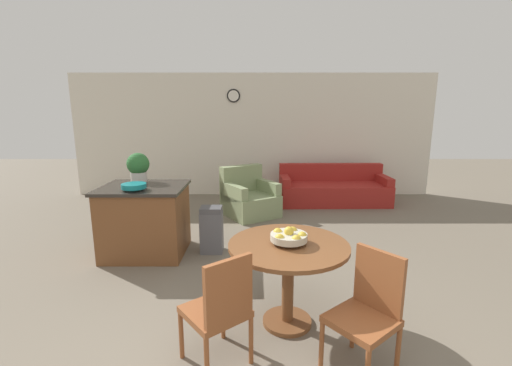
{
  "coord_description": "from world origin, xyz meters",
  "views": [
    {
      "loc": [
        0.07,
        -1.63,
        1.89
      ],
      "look_at": [
        0.09,
        2.73,
        0.97
      ],
      "focal_mm": 24.0,
      "sensor_mm": 36.0,
      "label": 1
    }
  ],
  "objects_px": {
    "dining_chair_near_left": "(219,307)",
    "couch": "(331,190)",
    "teal_bowl": "(132,186)",
    "armchair": "(247,199)",
    "dining_table": "(287,262)",
    "potted_plant": "(136,166)",
    "dining_chair_near_right": "(366,307)",
    "trash_bin": "(210,230)",
    "fruit_bowl": "(287,236)",
    "kitchen_island": "(144,220)"
  },
  "relations": [
    {
      "from": "dining_chair_near_left",
      "to": "couch",
      "type": "relative_size",
      "value": 0.41
    },
    {
      "from": "teal_bowl",
      "to": "armchair",
      "type": "relative_size",
      "value": 0.26
    },
    {
      "from": "dining_table",
      "to": "armchair",
      "type": "relative_size",
      "value": 0.9
    },
    {
      "from": "dining_table",
      "to": "potted_plant",
      "type": "bearing_deg",
      "value": 135.7
    },
    {
      "from": "dining_chair_near_right",
      "to": "trash_bin",
      "type": "height_order",
      "value": "dining_chair_near_right"
    },
    {
      "from": "dining_chair_near_left",
      "to": "dining_chair_near_right",
      "type": "height_order",
      "value": "same"
    },
    {
      "from": "dining_chair_near_left",
      "to": "armchair",
      "type": "distance_m",
      "value": 3.86
    },
    {
      "from": "couch",
      "to": "armchair",
      "type": "xyz_separation_m",
      "value": [
        -1.74,
        -0.86,
        0.02
      ]
    },
    {
      "from": "teal_bowl",
      "to": "potted_plant",
      "type": "relative_size",
      "value": 0.75
    },
    {
      "from": "couch",
      "to": "fruit_bowl",
      "type": "bearing_deg",
      "value": -108.51
    },
    {
      "from": "dining_chair_near_right",
      "to": "kitchen_island",
      "type": "height_order",
      "value": "kitchen_island"
    },
    {
      "from": "teal_bowl",
      "to": "trash_bin",
      "type": "distance_m",
      "value": 1.16
    },
    {
      "from": "fruit_bowl",
      "to": "trash_bin",
      "type": "relative_size",
      "value": 0.5
    },
    {
      "from": "trash_bin",
      "to": "couch",
      "type": "distance_m",
      "value": 3.39
    },
    {
      "from": "dining_chair_near_left",
      "to": "potted_plant",
      "type": "xyz_separation_m",
      "value": [
        -1.36,
        2.38,
        0.65
      ]
    },
    {
      "from": "dining_chair_near_right",
      "to": "kitchen_island",
      "type": "relative_size",
      "value": 0.83
    },
    {
      "from": "dining_table",
      "to": "dining_chair_near_right",
      "type": "height_order",
      "value": "dining_chair_near_right"
    },
    {
      "from": "couch",
      "to": "dining_chair_near_right",
      "type": "bearing_deg",
      "value": -100.5
    },
    {
      "from": "dining_chair_near_left",
      "to": "couch",
      "type": "distance_m",
      "value": 5.08
    },
    {
      "from": "armchair",
      "to": "dining_chair_near_left",
      "type": "bearing_deg",
      "value": -124.3
    },
    {
      "from": "dining_chair_near_left",
      "to": "trash_bin",
      "type": "relative_size",
      "value": 1.42
    },
    {
      "from": "teal_bowl",
      "to": "couch",
      "type": "bearing_deg",
      "value": 42.39
    },
    {
      "from": "potted_plant",
      "to": "dining_chair_near_right",
      "type": "bearing_deg",
      "value": -44.6
    },
    {
      "from": "fruit_bowl",
      "to": "potted_plant",
      "type": "height_order",
      "value": "potted_plant"
    },
    {
      "from": "fruit_bowl",
      "to": "dining_chair_near_right",
      "type": "bearing_deg",
      "value": -45.66
    },
    {
      "from": "dining_chair_near_left",
      "to": "fruit_bowl",
      "type": "height_order",
      "value": "fruit_bowl"
    },
    {
      "from": "dining_chair_near_right",
      "to": "trash_bin",
      "type": "distance_m",
      "value": 2.59
    },
    {
      "from": "kitchen_island",
      "to": "armchair",
      "type": "xyz_separation_m",
      "value": [
        1.35,
        1.74,
        -0.17
      ]
    },
    {
      "from": "dining_chair_near_right",
      "to": "potted_plant",
      "type": "bearing_deg",
      "value": 6.74
    },
    {
      "from": "kitchen_island",
      "to": "armchair",
      "type": "relative_size",
      "value": 0.92
    },
    {
      "from": "teal_bowl",
      "to": "couch",
      "type": "height_order",
      "value": "teal_bowl"
    },
    {
      "from": "dining_table",
      "to": "dining_chair_near_right",
      "type": "relative_size",
      "value": 1.16
    },
    {
      "from": "kitchen_island",
      "to": "trash_bin",
      "type": "relative_size",
      "value": 1.71
    },
    {
      "from": "trash_bin",
      "to": "armchair",
      "type": "relative_size",
      "value": 0.54
    },
    {
      "from": "dining_table",
      "to": "couch",
      "type": "distance_m",
      "value": 4.4
    },
    {
      "from": "kitchen_island",
      "to": "teal_bowl",
      "type": "distance_m",
      "value": 0.57
    },
    {
      "from": "potted_plant",
      "to": "armchair",
      "type": "height_order",
      "value": "potted_plant"
    },
    {
      "from": "teal_bowl",
      "to": "dining_chair_near_left",
      "type": "bearing_deg",
      "value": -56.25
    },
    {
      "from": "teal_bowl",
      "to": "trash_bin",
      "type": "height_order",
      "value": "teal_bowl"
    },
    {
      "from": "trash_bin",
      "to": "armchair",
      "type": "height_order",
      "value": "armchair"
    },
    {
      "from": "fruit_bowl",
      "to": "couch",
      "type": "xyz_separation_m",
      "value": [
        1.33,
        4.19,
        -0.56
      ]
    },
    {
      "from": "fruit_bowl",
      "to": "trash_bin",
      "type": "distance_m",
      "value": 1.92
    },
    {
      "from": "kitchen_island",
      "to": "couch",
      "type": "distance_m",
      "value": 4.05
    },
    {
      "from": "dining_table",
      "to": "couch",
      "type": "xyz_separation_m",
      "value": [
        1.33,
        4.18,
        -0.32
      ]
    },
    {
      "from": "dining_chair_near_right",
      "to": "teal_bowl",
      "type": "distance_m",
      "value": 3.03
    },
    {
      "from": "potted_plant",
      "to": "couch",
      "type": "height_order",
      "value": "potted_plant"
    },
    {
      "from": "fruit_bowl",
      "to": "trash_bin",
      "type": "xyz_separation_m",
      "value": [
        -0.89,
        1.62,
        -0.52
      ]
    },
    {
      "from": "teal_bowl",
      "to": "armchair",
      "type": "height_order",
      "value": "teal_bowl"
    },
    {
      "from": "dining_table",
      "to": "dining_chair_near_left",
      "type": "bearing_deg",
      "value": -135.64
    },
    {
      "from": "potted_plant",
      "to": "trash_bin",
      "type": "height_order",
      "value": "potted_plant"
    }
  ]
}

